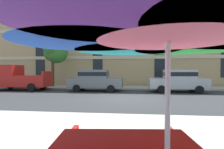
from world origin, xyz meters
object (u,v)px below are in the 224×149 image
(pickup_red, at_px, (18,78))
(patio_umbrella, at_px, (168,23))
(sedan_silver, at_px, (178,80))
(street_tree_left, at_px, (54,51))
(sedan_gray, at_px, (95,80))

(pickup_red, bearing_deg, patio_umbrella, -50.87)
(sedan_silver, xyz_separation_m, street_tree_left, (-11.50, 2.98, 2.78))
(sedan_silver, bearing_deg, sedan_gray, 180.00)
(pickup_red, xyz_separation_m, patio_umbrella, (10.33, -12.70, 1.16))
(pickup_red, relative_size, street_tree_left, 1.01)
(sedan_gray, bearing_deg, pickup_red, 180.00)
(patio_umbrella, bearing_deg, sedan_gray, 105.17)
(pickup_red, bearing_deg, sedan_gray, -0.00)
(patio_umbrella, bearing_deg, pickup_red, 129.13)
(pickup_red, height_order, sedan_silver, pickup_red)
(sedan_silver, height_order, patio_umbrella, patio_umbrella)
(pickup_red, distance_m, sedan_silver, 13.54)
(sedan_gray, bearing_deg, patio_umbrella, -74.83)
(sedan_gray, xyz_separation_m, street_tree_left, (-4.85, 2.98, 2.78))
(sedan_silver, height_order, street_tree_left, street_tree_left)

